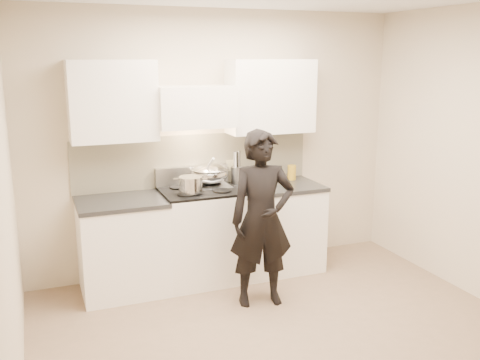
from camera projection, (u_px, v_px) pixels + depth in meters
name	position (u px, v px, depth m)	size (l,w,h in m)	color
ground_plane	(290.00, 340.00, 4.31)	(4.00, 4.00, 0.00)	#866B52
room_shell	(267.00, 138.00, 4.26)	(4.04, 3.54, 2.70)	#C3B39D
stove	(201.00, 235.00, 5.38)	(0.76, 0.65, 0.96)	white
counter_right	(275.00, 227.00, 5.68)	(0.92, 0.67, 0.92)	white
counter_left	(123.00, 246.00, 5.11)	(0.82, 0.67, 0.92)	white
wok	(209.00, 173.00, 5.43)	(0.41, 0.50, 0.33)	beige
stock_pot	(191.00, 184.00, 5.10)	(0.31, 0.30, 0.15)	beige
utensil_crock	(237.00, 174.00, 5.60)	(0.13, 0.13, 0.34)	#B1B1B1
spice_jar	(248.00, 177.00, 5.69)	(0.05, 0.05, 0.10)	orange
oil_glass	(292.00, 172.00, 5.80)	(0.09, 0.09, 0.16)	#B1881C
person	(262.00, 219.00, 4.80)	(0.59, 0.39, 1.61)	black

